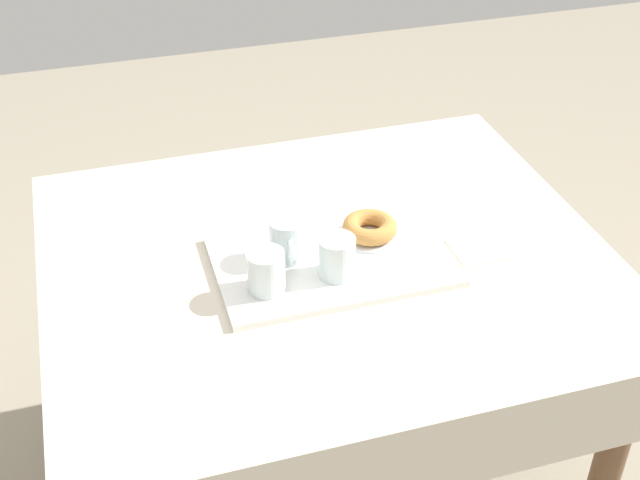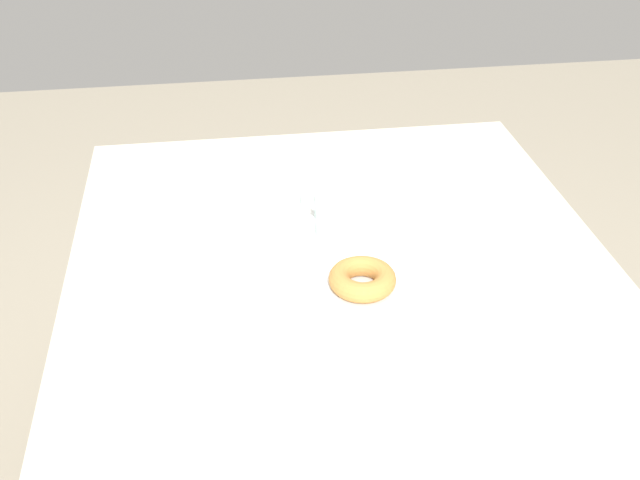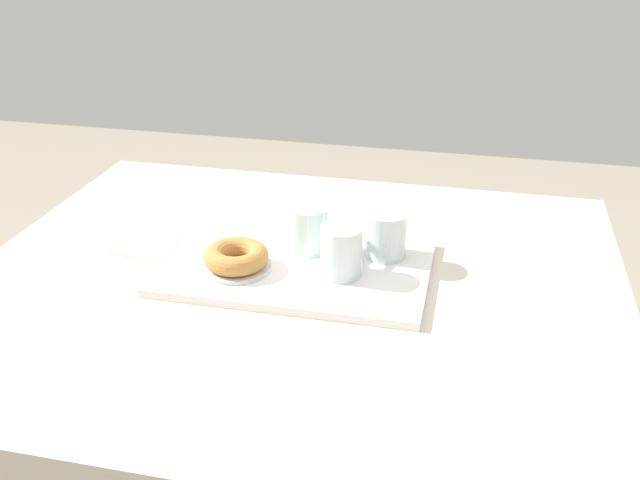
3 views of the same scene
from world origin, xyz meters
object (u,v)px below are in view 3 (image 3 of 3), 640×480
Objects in this scene: sugar_donut_left at (236,256)px; water_glass_far at (308,231)px; water_glass_near at (386,237)px; paper_napkin at (148,243)px; donut_plate_left at (237,267)px; serving_tray at (298,267)px; tea_mug_left at (341,252)px; dining_table at (293,326)px.

water_glass_far is at bearing -135.65° from sugar_donut_left.
water_glass_near reaches higher than paper_napkin.
paper_napkin is (0.32, 0.02, -0.05)m from water_glass_far.
donut_plate_left is 0.23m from paper_napkin.
water_glass_near is 0.14m from water_glass_far.
tea_mug_left reaches higher than serving_tray.
sugar_donut_left is (0.10, 0.01, 0.14)m from dining_table.
serving_tray is at bearing -155.41° from donut_plate_left.
paper_napkin is at bearing -7.03° from serving_tray.
tea_mug_left is at bearing 164.31° from serving_tray.
water_glass_near is 0.74× the size of sugar_donut_left.
sugar_donut_left is 0.23m from paper_napkin.
serving_tray is 5.59× the size of water_glass_near.
dining_table is 0.15m from donut_plate_left.
sugar_donut_left is at bearing 8.00° from dining_table.
donut_plate_left is at bearing 44.35° from water_glass_far.
water_glass_far is at bearing -135.65° from donut_plate_left.
water_glass_near is (-0.07, -0.09, -0.00)m from tea_mug_left.
dining_table is 9.99× the size of paper_napkin.
donut_plate_left is (0.18, 0.02, -0.04)m from tea_mug_left.
sugar_donut_left is at bearing 6.94° from tea_mug_left.
donut_plate_left is at bearing 8.00° from dining_table.
serving_tray is 4.28× the size of tea_mug_left.
serving_tray is (-0.00, -0.03, 0.11)m from dining_table.
water_glass_far reaches higher than paper_napkin.
serving_tray is 0.17m from water_glass_near.
dining_table is 13.64× the size of water_glass_near.
dining_table is 9.36× the size of donut_plate_left.
water_glass_far is 0.69× the size of donut_plate_left.
sugar_donut_left is at bearing 26.57° from donut_plate_left.
tea_mug_left is 1.31× the size of water_glass_near.
water_glass_far is at bearing -94.99° from dining_table.
serving_tray is 0.12m from sugar_donut_left.
water_glass_near and water_glass_far have the same top height.
water_glass_far is 0.32m from paper_napkin.
serving_tray is 3.83× the size of donut_plate_left.
dining_table is 0.17m from sugar_donut_left.
water_glass_far is (0.14, 0.01, -0.00)m from water_glass_near.
water_glass_far reaches higher than serving_tray.
sugar_donut_left is at bearing 44.35° from water_glass_far.
serving_tray is at bearing -95.09° from dining_table.
tea_mug_left is at bearing -173.06° from sugar_donut_left.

